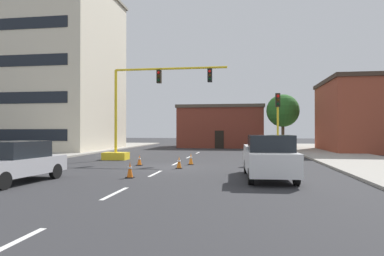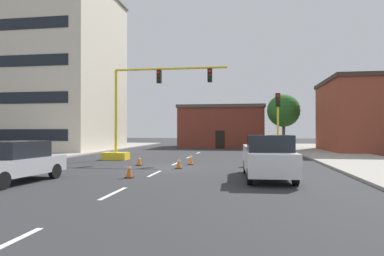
% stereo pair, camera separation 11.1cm
% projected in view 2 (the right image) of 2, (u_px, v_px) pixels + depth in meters
% --- Properties ---
extents(ground_plane, '(160.00, 160.00, 0.00)m').
position_uv_depth(ground_plane, '(168.00, 167.00, 20.25)').
color(ground_plane, '#2D2D30').
extents(sidewalk_left, '(6.00, 56.00, 0.14)m').
position_uv_depth(sidewalk_left, '(50.00, 155.00, 30.06)').
color(sidewalk_left, '#9E998E').
rests_on(sidewalk_left, ground_plane).
extents(sidewalk_right, '(6.00, 56.00, 0.14)m').
position_uv_depth(sidewalk_right, '(349.00, 158.00, 26.26)').
color(sidewalk_right, '#9E998E').
rests_on(sidewalk_right, ground_plane).
extents(lane_stripe_seg_0, '(0.16, 2.40, 0.01)m').
position_uv_depth(lane_stripe_seg_0, '(3.00, 246.00, 6.42)').
color(lane_stripe_seg_0, silver).
rests_on(lane_stripe_seg_0, ground_plane).
extents(lane_stripe_seg_1, '(0.16, 2.40, 0.01)m').
position_uv_depth(lane_stripe_seg_1, '(114.00, 193.00, 11.85)').
color(lane_stripe_seg_1, silver).
rests_on(lane_stripe_seg_1, ground_plane).
extents(lane_stripe_seg_2, '(0.16, 2.40, 0.01)m').
position_uv_depth(lane_stripe_seg_2, '(155.00, 174.00, 17.29)').
color(lane_stripe_seg_2, silver).
rests_on(lane_stripe_seg_2, ground_plane).
extents(lane_stripe_seg_3, '(0.16, 2.40, 0.01)m').
position_uv_depth(lane_stripe_seg_3, '(176.00, 163.00, 22.72)').
color(lane_stripe_seg_3, silver).
rests_on(lane_stripe_seg_3, ground_plane).
extents(lane_stripe_seg_4, '(0.16, 2.40, 0.01)m').
position_uv_depth(lane_stripe_seg_4, '(189.00, 157.00, 28.16)').
color(lane_stripe_seg_4, silver).
rests_on(lane_stripe_seg_4, ground_plane).
extents(lane_stripe_seg_5, '(0.16, 2.40, 0.01)m').
position_uv_depth(lane_stripe_seg_5, '(198.00, 153.00, 33.59)').
color(lane_stripe_seg_5, silver).
rests_on(lane_stripe_seg_5, ground_plane).
extents(building_tall_left, '(14.37, 12.97, 18.06)m').
position_uv_depth(building_tall_left, '(50.00, 71.00, 38.90)').
color(building_tall_left, beige).
rests_on(building_tall_left, ground_plane).
extents(building_brick_center, '(11.06, 9.04, 5.47)m').
position_uv_depth(building_brick_center, '(222.00, 127.00, 46.15)').
color(building_brick_center, brown).
rests_on(building_brick_center, ground_plane).
extents(building_row_right, '(11.77, 10.25, 7.47)m').
position_uv_depth(building_row_right, '(384.00, 115.00, 34.68)').
color(building_row_right, brown).
rests_on(building_row_right, ground_plane).
extents(traffic_signal_gantry, '(9.26, 1.20, 6.83)m').
position_uv_depth(traffic_signal_gantry, '(131.00, 130.00, 25.45)').
color(traffic_signal_gantry, yellow).
rests_on(traffic_signal_gantry, ground_plane).
extents(traffic_light_pole_right, '(0.32, 0.47, 4.80)m').
position_uv_depth(traffic_light_pole_right, '(278.00, 111.00, 23.77)').
color(traffic_light_pole_right, yellow).
rests_on(traffic_light_pole_right, ground_plane).
extents(tree_right_far, '(3.86, 3.86, 6.50)m').
position_uv_depth(tree_right_far, '(284.00, 111.00, 40.31)').
color(tree_right_far, brown).
rests_on(tree_right_far, ground_plane).
extents(pickup_truck_white, '(2.21, 5.47, 1.99)m').
position_uv_depth(pickup_truck_white, '(268.00, 157.00, 15.40)').
color(pickup_truck_white, white).
rests_on(pickup_truck_white, ground_plane).
extents(sedan_silver_near_left, '(2.28, 4.66, 1.74)m').
position_uv_depth(sedan_silver_near_left, '(15.00, 162.00, 14.26)').
color(sedan_silver_near_left, '#B7B7BC').
rests_on(sedan_silver_near_left, ground_plane).
extents(traffic_cone_roadside_a, '(0.36, 0.36, 0.73)m').
position_uv_depth(traffic_cone_roadside_a, '(191.00, 159.00, 21.80)').
color(traffic_cone_roadside_a, black).
rests_on(traffic_cone_roadside_a, ground_plane).
extents(traffic_cone_roadside_b, '(0.36, 0.36, 0.74)m').
position_uv_depth(traffic_cone_roadside_b, '(129.00, 170.00, 15.71)').
color(traffic_cone_roadside_b, black).
rests_on(traffic_cone_roadside_b, ground_plane).
extents(traffic_cone_roadside_c, '(0.36, 0.36, 0.70)m').
position_uv_depth(traffic_cone_roadside_c, '(179.00, 163.00, 19.59)').
color(traffic_cone_roadside_c, black).
rests_on(traffic_cone_roadside_c, ground_plane).
extents(traffic_cone_roadside_d, '(0.36, 0.36, 0.67)m').
position_uv_depth(traffic_cone_roadside_d, '(139.00, 160.00, 21.36)').
color(traffic_cone_roadside_d, black).
rests_on(traffic_cone_roadside_d, ground_plane).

